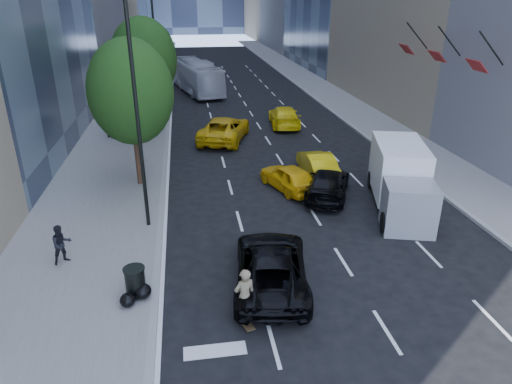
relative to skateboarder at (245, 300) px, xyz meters
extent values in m
plane|color=black|center=(3.20, 3.00, -0.92)|extent=(160.00, 160.00, 0.00)
cube|color=slate|center=(-5.80, 33.00, -0.85)|extent=(6.00, 120.00, 0.15)
cube|color=slate|center=(13.20, 33.00, -0.85)|extent=(4.00, 120.00, 0.15)
cylinder|color=black|center=(-3.30, 7.00, 4.23)|extent=(0.16, 0.16, 10.00)
cylinder|color=black|center=(-3.30, 25.00, 4.23)|extent=(0.16, 0.16, 10.00)
cylinder|color=#321D13|center=(-4.00, 12.00, 0.80)|extent=(0.30, 0.30, 3.15)
ellipsoid|color=#18350E|center=(-4.00, 12.00, 4.06)|extent=(4.20, 4.20, 5.25)
cylinder|color=#321D13|center=(-4.00, 22.00, 0.91)|extent=(0.30, 0.30, 3.38)
ellipsoid|color=#18350E|center=(-4.00, 22.00, 4.40)|extent=(4.50, 4.50, 5.62)
cylinder|color=#321D13|center=(-4.00, 35.00, 0.69)|extent=(0.30, 0.30, 2.93)
ellipsoid|color=#18350E|center=(-4.00, 35.00, 3.71)|extent=(3.90, 3.90, 4.88)
cylinder|color=black|center=(-3.20, 43.00, 1.83)|extent=(0.14, 0.14, 5.20)
imported|color=black|center=(-3.20, 43.00, 3.43)|extent=(2.48, 0.53, 1.00)
cylinder|color=black|center=(14.35, 11.00, 5.93)|extent=(1.75, 0.08, 1.75)
cube|color=#A52626|center=(13.70, 11.00, 5.08)|extent=(0.64, 1.30, 0.64)
cylinder|color=black|center=(14.35, 15.00, 5.93)|extent=(1.75, 0.08, 1.75)
cube|color=#A52626|center=(13.70, 15.00, 5.08)|extent=(0.64, 1.30, 0.64)
cylinder|color=black|center=(14.35, 19.00, 5.93)|extent=(1.75, 0.08, 1.75)
cube|color=#A52626|center=(13.70, 19.00, 5.08)|extent=(0.64, 1.30, 0.64)
imported|color=#7F6F4F|center=(0.00, 0.00, 0.00)|extent=(0.78, 0.62, 1.85)
imported|color=black|center=(1.20, 2.00, -0.19)|extent=(3.25, 5.62, 1.47)
imported|color=black|center=(5.44, 9.09, -0.23)|extent=(3.65, 5.14, 1.38)
imported|color=#F0B30C|center=(3.70, 10.26, -0.25)|extent=(2.84, 4.24, 1.34)
imported|color=#D8BA0B|center=(5.72, 12.00, -0.24)|extent=(1.47, 4.16, 1.37)
imported|color=gold|center=(1.20, 19.55, -0.10)|extent=(4.49, 6.52, 1.66)
imported|color=yellow|center=(6.14, 22.67, -0.17)|extent=(2.59, 5.36, 1.51)
imported|color=silver|center=(0.00, 37.27, 0.70)|extent=(5.14, 11.95, 3.24)
cube|color=white|center=(8.57, 8.06, 0.77)|extent=(3.25, 4.65, 2.47)
cube|color=gray|center=(7.73, 5.05, 0.13)|extent=(2.52, 2.33, 2.11)
cylinder|color=black|center=(6.71, 4.96, -0.47)|extent=(0.56, 0.97, 0.92)
cylinder|color=black|center=(8.56, 4.44, -0.47)|extent=(0.56, 0.97, 0.92)
cylinder|color=black|center=(8.04, 9.73, -0.47)|extent=(0.56, 0.97, 0.92)
cylinder|color=black|center=(9.89, 9.21, -0.47)|extent=(0.56, 0.97, 0.92)
imported|color=black|center=(-6.23, 4.38, -0.01)|extent=(0.94, 0.89, 1.53)
imported|color=black|center=(-6.69, 21.00, 0.21)|extent=(1.22, 1.03, 1.96)
cylinder|color=black|center=(-3.40, 1.88, -0.28)|extent=(0.66, 0.66, 0.99)
ellipsoid|color=black|center=(-3.17, 1.68, -0.53)|extent=(0.58, 0.64, 0.49)
ellipsoid|color=black|center=(-3.63, 1.32, -0.56)|extent=(0.51, 0.56, 0.43)
camera|label=1|loc=(-1.43, -11.23, 8.44)|focal=32.00mm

